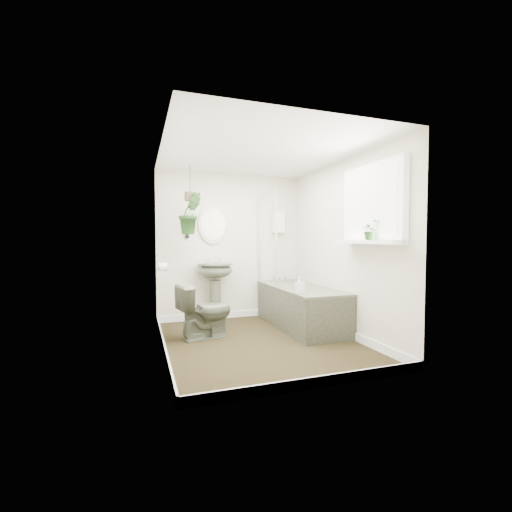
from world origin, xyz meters
name	(u,v)px	position (x,y,z in m)	size (l,w,h in m)	color
floor	(260,343)	(0.00, 0.00, -0.01)	(2.30, 2.80, 0.02)	black
ceiling	(260,152)	(0.00, 0.00, 2.31)	(2.30, 2.80, 0.02)	white
wall_back	(230,246)	(0.00, 1.41, 1.15)	(2.30, 0.02, 2.30)	white
wall_front	(318,252)	(0.00, -1.41, 1.15)	(2.30, 0.02, 2.30)	white
wall_left	(161,249)	(-1.16, 0.00, 1.15)	(0.02, 2.80, 2.30)	white
wall_right	(342,248)	(1.16, 0.00, 1.15)	(0.02, 2.80, 2.30)	white
skirting	(260,338)	(0.00, 0.00, 0.05)	(2.30, 2.80, 0.10)	white
bathtub	(301,307)	(0.80, 0.50, 0.29)	(0.72, 1.72, 0.58)	#4B513F
bath_screen	(267,238)	(0.47, 0.99, 1.28)	(0.04, 0.72, 1.40)	silver
shower_box	(278,222)	(0.80, 1.34, 1.55)	(0.20, 0.10, 0.35)	white
oval_mirror	(213,224)	(-0.29, 1.37, 1.50)	(0.46, 0.03, 0.62)	beige
wall_sconce	(187,230)	(-0.69, 1.36, 1.40)	(0.04, 0.04, 0.22)	black
toilet_roll_holder	(163,267)	(-1.10, 0.70, 0.90)	(0.11, 0.11, 0.11)	white
window_recess	(373,204)	(1.09, -0.70, 1.65)	(0.08, 1.00, 0.90)	white
window_sill	(367,242)	(1.02, -0.70, 1.23)	(0.18, 1.00, 0.04)	white
window_blinds	(370,204)	(1.04, -0.70, 1.65)	(0.01, 0.86, 0.76)	white
toilet	(205,311)	(-0.60, 0.40, 0.35)	(0.39, 0.69, 0.70)	#4B513F
pedestal_sink	(215,292)	(-0.29, 1.22, 0.45)	(0.53, 0.45, 0.90)	#4B513F
sill_plant	(370,230)	(0.99, -0.80, 1.36)	(0.19, 0.17, 0.22)	black
hanging_plant	(190,213)	(-0.70, 0.95, 1.63)	(0.32, 0.26, 0.59)	black
soap_bottle	(299,285)	(0.51, -0.05, 0.68)	(0.09, 0.10, 0.21)	#252323
hanging_pot	(190,196)	(-0.70, 0.95, 1.86)	(0.16, 0.16, 0.12)	brown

